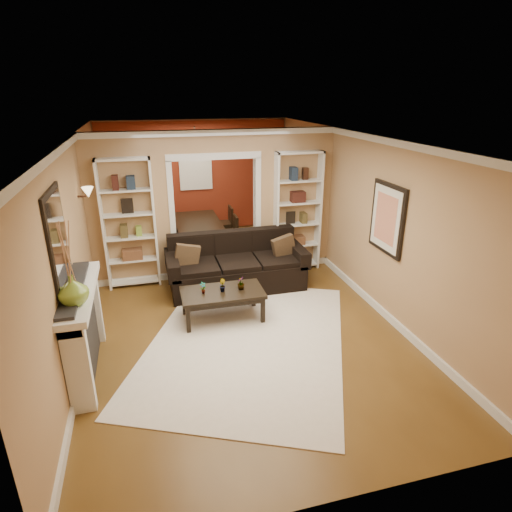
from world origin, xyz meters
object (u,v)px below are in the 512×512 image
object	(u,v)px
bookshelf_right	(297,212)
dining_table	(200,234)
fireplace	(87,331)
sofa	(237,263)
bookshelf_left	(129,225)
coffee_table	(223,305)

from	to	relation	value
bookshelf_right	dining_table	world-z (taller)	bookshelf_right
fireplace	bookshelf_right	bearing A→B (deg)	34.80
sofa	dining_table	bearing A→B (deg)	98.78
bookshelf_left	bookshelf_right	size ratio (longest dim) A/B	1.00
bookshelf_right	coffee_table	bearing A→B (deg)	-137.36
sofa	bookshelf_right	bearing A→B (deg)	23.61
sofa	fireplace	world-z (taller)	fireplace
bookshelf_left	fireplace	xyz separation A→B (m)	(-0.54, -2.53, -0.57)
coffee_table	bookshelf_right	size ratio (longest dim) A/B	0.54
coffee_table	fireplace	size ratio (longest dim) A/B	0.74
coffee_table	bookshelf_right	distance (m)	2.59
bookshelf_left	bookshelf_right	world-z (taller)	same
sofa	bookshelf_left	bearing A→B (deg)	161.88
bookshelf_left	bookshelf_right	distance (m)	3.10
sofa	dining_table	distance (m)	2.30
fireplace	dining_table	world-z (taller)	fireplace
sofa	fireplace	xyz separation A→B (m)	(-2.31, -1.95, 0.10)
sofa	bookshelf_left	distance (m)	1.98
coffee_table	dining_table	xyz separation A→B (m)	(0.11, 3.33, 0.07)
coffee_table	bookshelf_left	world-z (taller)	bookshelf_left
fireplace	dining_table	bearing A→B (deg)	65.01
bookshelf_left	bookshelf_right	xyz separation A→B (m)	(3.10, 0.00, 0.00)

